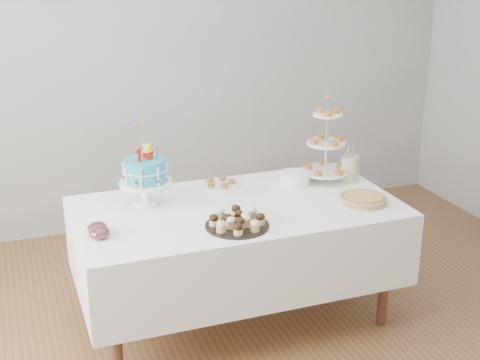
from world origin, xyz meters
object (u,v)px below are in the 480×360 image
object	(u,v)px
plate_stack	(295,178)
jam_bowl_a	(98,228)
tiered_stand	(326,144)
pastry_plate	(220,183)
birthday_cake	(146,184)
utensil_pitcher	(350,167)
cupcake_tray	(237,220)
jam_bowl_b	(99,233)
table	(237,240)
pie	(363,199)

from	to	relation	value
plate_stack	jam_bowl_a	bearing A→B (deg)	-165.63
tiered_stand	pastry_plate	world-z (taller)	tiered_stand
birthday_cake	utensil_pitcher	world-z (taller)	birthday_cake
utensil_pitcher	pastry_plate	bearing A→B (deg)	-177.23
cupcake_tray	birthday_cake	bearing A→B (deg)	128.43
jam_bowl_a	birthday_cake	bearing A→B (deg)	43.19
tiered_stand	pastry_plate	xyz separation A→B (m)	(-0.68, 0.15, -0.24)
pastry_plate	jam_bowl_b	xyz separation A→B (m)	(-0.85, -0.54, 0.01)
jam_bowl_b	table	bearing A→B (deg)	11.96
cupcake_tray	pastry_plate	size ratio (longest dim) A/B	1.38
table	tiered_stand	world-z (taller)	tiered_stand
pastry_plate	pie	bearing A→B (deg)	-38.77
tiered_stand	utensil_pitcher	distance (m)	0.23
table	tiered_stand	xyz separation A→B (m)	(0.69, 0.21, 0.48)
plate_stack	pastry_plate	bearing A→B (deg)	164.46
cupcake_tray	plate_stack	size ratio (longest dim) A/B	1.81
birthday_cake	plate_stack	bearing A→B (deg)	-21.40
pie	tiered_stand	world-z (taller)	tiered_stand
tiered_stand	utensil_pitcher	size ratio (longest dim) A/B	2.35
table	birthday_cake	distance (m)	0.65
pastry_plate	table	bearing A→B (deg)	-92.15
birthday_cake	plate_stack	xyz separation A→B (m)	(0.98, 0.02, -0.09)
cupcake_tray	jam_bowl_a	distance (m)	0.76
cupcake_tray	plate_stack	distance (m)	0.78
birthday_cake	jam_bowl_a	xyz separation A→B (m)	(-0.34, -0.32, -0.10)
plate_stack	utensil_pitcher	xyz separation A→B (m)	(0.36, -0.07, 0.05)
jam_bowl_b	tiered_stand	bearing A→B (deg)	14.29
tiered_stand	jam_bowl_a	distance (m)	1.58
table	plate_stack	distance (m)	0.60
plate_stack	utensil_pitcher	distance (m)	0.37
cupcake_tray	pie	distance (m)	0.84
jam_bowl_b	pastry_plate	bearing A→B (deg)	32.17
jam_bowl_a	jam_bowl_b	world-z (taller)	same
pie	utensil_pitcher	world-z (taller)	utensil_pitcher
table	birthday_cake	world-z (taller)	birthday_cake
tiered_stand	jam_bowl_b	bearing A→B (deg)	-165.71
cupcake_tray	plate_stack	world-z (taller)	cupcake_tray
tiered_stand	pastry_plate	distance (m)	0.73
table	pie	size ratio (longest dim) A/B	6.74
birthday_cake	cupcake_tray	xyz separation A→B (m)	(0.39, -0.50, -0.09)
cupcake_tray	pie	xyz separation A→B (m)	(0.83, 0.07, -0.01)
birthday_cake	pastry_plate	bearing A→B (deg)	-6.19
birthday_cake	pastry_plate	world-z (taller)	birthday_cake
birthday_cake	jam_bowl_b	bearing A→B (deg)	-153.91
cupcake_tray	jam_bowl_a	world-z (taller)	cupcake_tray
table	jam_bowl_b	distance (m)	0.90
pie	jam_bowl_b	xyz separation A→B (m)	(-1.57, 0.04, 0.01)
jam_bowl_a	jam_bowl_b	xyz separation A→B (m)	(0.00, -0.07, 0.00)
cupcake_tray	utensil_pitcher	xyz separation A→B (m)	(0.94, 0.45, 0.05)
birthday_cake	utensil_pitcher	xyz separation A→B (m)	(1.34, -0.05, -0.04)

